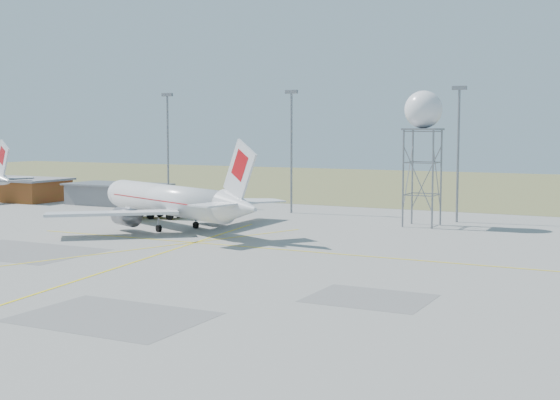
% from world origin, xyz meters
% --- Properties ---
extents(ground, '(400.00, 400.00, 0.00)m').
position_xyz_m(ground, '(0.00, 0.00, 0.00)').
color(ground, gray).
rests_on(ground, ground).
extents(grass_strip, '(400.00, 120.00, 0.03)m').
position_xyz_m(grass_strip, '(0.00, 140.00, 0.01)').
color(grass_strip, '#616738').
rests_on(grass_strip, ground).
extents(building_grey, '(19.00, 10.00, 3.90)m').
position_xyz_m(building_grey, '(-45.00, 64.00, 1.97)').
color(building_grey, slate).
rests_on(building_grey, ground).
extents(mast_a, '(2.20, 0.50, 20.50)m').
position_xyz_m(mast_a, '(-35.00, 66.00, 12.07)').
color(mast_a, slate).
rests_on(mast_a, ground).
extents(mast_b, '(2.20, 0.50, 20.50)m').
position_xyz_m(mast_b, '(-10.00, 66.00, 12.07)').
color(mast_b, slate).
rests_on(mast_b, ground).
extents(mast_c, '(2.20, 0.50, 20.50)m').
position_xyz_m(mast_c, '(18.00, 66.00, 12.07)').
color(mast_c, slate).
rests_on(mast_c, ground).
extents(airliner_main, '(36.12, 33.66, 12.92)m').
position_xyz_m(airliner_main, '(-15.70, 39.51, 3.96)').
color(airliner_main, silver).
rests_on(airliner_main, ground).
extents(radar_tower, '(5.41, 5.41, 19.57)m').
position_xyz_m(radar_tower, '(14.72, 58.68, 10.98)').
color(radar_tower, slate).
rests_on(radar_tower, ground).
extents(fire_truck, '(9.78, 4.89, 3.77)m').
position_xyz_m(fire_truck, '(-25.57, 49.44, 1.81)').
color(fire_truck, gold).
rests_on(fire_truck, ground).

